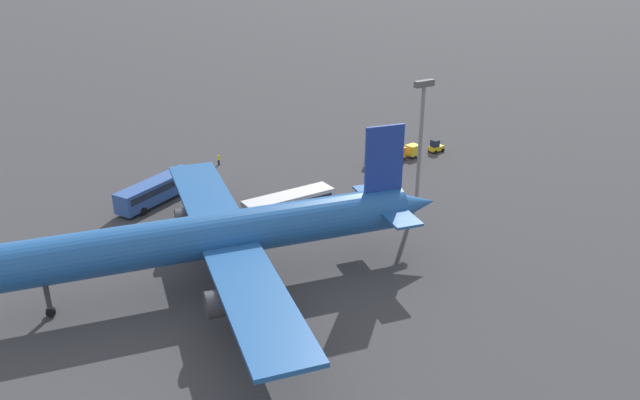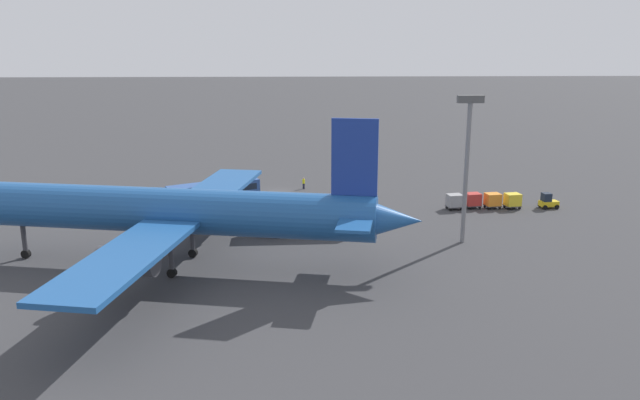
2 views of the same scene
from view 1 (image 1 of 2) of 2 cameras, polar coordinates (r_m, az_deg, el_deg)
The scene contains 11 objects.
ground_plane at distance 94.81m, azimuth -11.02°, elevation 2.47°, with size 600.00×600.00×0.00m, color #38383A.
airplane at distance 62.38m, azimuth -9.92°, elevation -3.32°, with size 50.24×43.89×15.13m.
shuttle_bus_near at distance 85.13m, azimuth -14.70°, elevation 0.98°, with size 12.40×8.40×3.13m.
shuttle_bus_far at distance 77.56m, azimuth -2.87°, elevation -0.42°, with size 11.89×3.54×3.33m.
baggage_tug at distance 103.24m, azimuth 10.54°, elevation 4.83°, with size 2.53×1.86×2.10m.
worker_person at distance 97.09m, azimuth -9.26°, elevation 3.66°, with size 0.38×0.38×1.74m.
cargo_cart_yellow at distance 100.14m, azimuth 8.47°, elevation 4.53°, with size 2.24×1.99×2.06m.
cargo_cart_orange at distance 98.71m, azimuth 7.20°, elevation 4.32°, with size 2.24×1.99×2.06m.
cargo_cart_red at distance 97.36m, azimuth 5.89°, elevation 4.11°, with size 2.24×1.99×2.06m.
cargo_cart_grey at distance 95.47m, azimuth 4.81°, elevation 3.75°, with size 2.24×1.99×2.06m.
light_pole at distance 80.88m, azimuth 9.24°, elevation 6.46°, with size 2.80×0.70×16.29m.
Camera 1 is at (29.10, 83.72, 33.66)m, focal length 35.00 mm.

